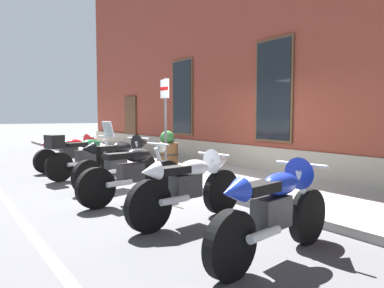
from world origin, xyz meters
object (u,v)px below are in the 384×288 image
(motorcycle_green_touring, at_px, (83,155))
(barrel_planter, at_px, (167,151))
(motorcycle_black_naked, at_px, (134,174))
(motorcycle_black_sport, at_px, (121,159))
(motorcycle_red_sport, at_px, (74,151))
(parking_sign, at_px, (165,112))
(motorcycle_blue_sport, at_px, (279,205))
(motorcycle_white_sport, at_px, (192,183))

(motorcycle_green_touring, relative_size, barrel_planter, 2.16)
(motorcycle_green_touring, xyz_separation_m, barrel_planter, (-0.16, 2.39, -0.03))
(motorcycle_green_touring, bearing_deg, motorcycle_black_naked, -0.73)
(motorcycle_black_sport, xyz_separation_m, motorcycle_black_naked, (1.37, -0.34, -0.09))
(motorcycle_red_sport, bearing_deg, parking_sign, 31.01)
(motorcycle_red_sport, height_order, motorcycle_green_touring, motorcycle_green_touring)
(motorcycle_red_sport, height_order, motorcycle_black_naked, motorcycle_black_naked)
(motorcycle_blue_sport, bearing_deg, motorcycle_red_sport, 179.37)
(motorcycle_black_naked, height_order, parking_sign, parking_sign)
(motorcycle_green_touring, xyz_separation_m, motorcycle_black_naked, (2.89, -0.04, -0.07))
(motorcycle_black_naked, height_order, motorcycle_white_sport, motorcycle_white_sport)
(motorcycle_red_sport, xyz_separation_m, parking_sign, (2.45, 1.47, 1.05))
(motorcycle_black_naked, xyz_separation_m, motorcycle_blue_sport, (3.17, 0.15, 0.07))
(motorcycle_black_sport, bearing_deg, motorcycle_black_naked, -13.93)
(motorcycle_green_touring, xyz_separation_m, motorcycle_black_sport, (1.52, 0.30, 0.02))
(motorcycle_white_sport, relative_size, barrel_planter, 2.11)
(motorcycle_blue_sport, bearing_deg, motorcycle_black_naked, -177.28)
(motorcycle_red_sport, relative_size, parking_sign, 0.90)
(motorcycle_blue_sport, height_order, parking_sign, parking_sign)
(motorcycle_black_sport, distance_m, barrel_planter, 2.68)
(motorcycle_blue_sport, height_order, barrel_planter, barrel_planter)
(motorcycle_red_sport, bearing_deg, motorcycle_black_sport, 2.04)
(motorcycle_red_sport, relative_size, motorcycle_white_sport, 1.00)
(motorcycle_black_naked, height_order, motorcycle_blue_sport, motorcycle_blue_sport)
(parking_sign, xyz_separation_m, barrel_planter, (-1.15, 0.72, -1.06))
(motorcycle_black_naked, distance_m, parking_sign, 2.77)
(motorcycle_black_sport, xyz_separation_m, motorcycle_white_sport, (2.92, -0.18, -0.03))
(motorcycle_black_sport, xyz_separation_m, motorcycle_blue_sport, (4.54, -0.19, -0.02))
(motorcycle_red_sport, bearing_deg, barrel_planter, 59.45)
(motorcycle_white_sport, xyz_separation_m, motorcycle_blue_sport, (1.62, -0.01, 0.01))
(parking_sign, bearing_deg, motorcycle_black_naked, -41.98)
(motorcycle_black_sport, bearing_deg, motorcycle_green_touring, -168.73)
(motorcycle_white_sport, distance_m, motorcycle_blue_sport, 1.62)
(motorcycle_green_touring, distance_m, motorcycle_blue_sport, 6.06)
(motorcycle_black_sport, height_order, motorcycle_white_sport, motorcycle_black_sport)
(motorcycle_red_sport, height_order, motorcycle_blue_sport, motorcycle_blue_sport)
(motorcycle_white_sport, bearing_deg, parking_sign, 155.85)
(barrel_planter, bearing_deg, motorcycle_black_naked, -38.57)
(motorcycle_black_naked, bearing_deg, motorcycle_black_sport, 166.07)
(motorcycle_black_sport, height_order, motorcycle_black_naked, motorcycle_black_sport)
(motorcycle_black_naked, xyz_separation_m, motorcycle_white_sport, (1.55, 0.16, 0.06))
(barrel_planter, bearing_deg, motorcycle_black_sport, -51.26)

